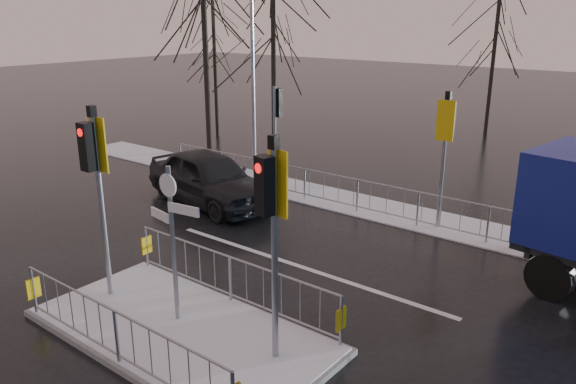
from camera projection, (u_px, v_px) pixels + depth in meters
The scene contains 11 objects.
ground at pixel (181, 334), 10.67m from camera, with size 120.00×120.00×0.00m, color black.
snow_verge at pixel (395, 213), 17.11m from camera, with size 30.00×2.00×0.04m, color white.
lane_markings at pixel (167, 342), 10.42m from camera, with size 8.00×11.38×0.01m.
traffic_island at pixel (180, 316), 10.57m from camera, with size 6.00×3.04×4.15m.
far_kerb_fixtures at pixel (398, 187), 16.26m from camera, with size 18.00×0.65×3.83m.
car_far_lane at pixel (210, 178), 17.82m from camera, with size 2.00×4.98×1.70m, color black.
tree_near_a at pixel (204, 7), 23.25m from camera, with size 4.75×4.75×8.97m.
tree_near_b at pixel (273, 31), 23.20m from camera, with size 4.00×4.00×7.55m.
tree_near_c at pixel (214, 43), 26.79m from camera, with size 3.50×3.50×6.61m.
tree_far_a at pixel (496, 36), 26.88m from camera, with size 3.75×3.75×7.08m.
street_lamp_left at pixel (254, 53), 20.22m from camera, with size 1.25×0.18×8.20m.
Camera 1 is at (7.38, -6.10, 5.81)m, focal length 35.00 mm.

